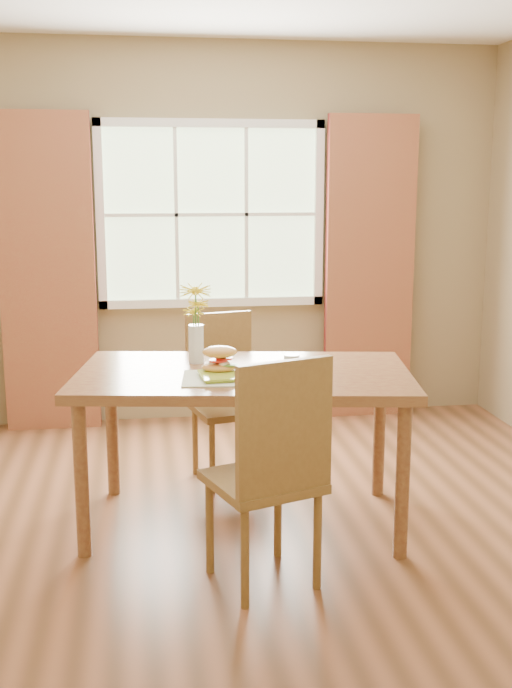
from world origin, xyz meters
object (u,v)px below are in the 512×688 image
object	(u,v)px
water_glass	(292,367)
croissant_sandwich	(220,359)
chair_near	(273,465)
dining_table	(244,387)
chair_far	(225,389)
flower_vase	(196,316)

from	to	relation	value
water_glass	croissant_sandwich	bearing A→B (deg)	165.14
chair_near	water_glass	size ratio (longest dim) A/B	9.23
dining_table	chair_near	size ratio (longest dim) A/B	1.71
chair_far	flower_vase	size ratio (longest dim) A/B	2.37
dining_table	water_glass	xyz separation A→B (m)	(0.21, -0.16, 0.14)
water_glass	flower_vase	distance (m)	0.61
water_glass	flower_vase	world-z (taller)	flower_vase
dining_table	croissant_sandwich	distance (m)	0.22
dining_table	chair_far	size ratio (longest dim) A/B	1.83
dining_table	chair_near	distance (m)	0.72
croissant_sandwich	water_glass	bearing A→B (deg)	-8.30
chair_near	water_glass	xyz separation A→B (m)	(0.18, 0.55, 0.29)
flower_vase	water_glass	bearing A→B (deg)	-41.73
chair_near	croissant_sandwich	size ratio (longest dim) A/B	5.54
chair_far	croissant_sandwich	size ratio (longest dim) A/B	5.19
croissant_sandwich	dining_table	bearing A→B (deg)	35.34
water_glass	flower_vase	xyz separation A→B (m)	(-0.43, 0.38, 0.19)
chair_far	croissant_sandwich	world-z (taller)	chair_far
water_glass	chair_near	bearing A→B (deg)	-108.62
chair_near	flower_vase	xyz separation A→B (m)	(-0.25, 0.93, 0.49)
chair_near	croissant_sandwich	bearing A→B (deg)	84.54
dining_table	flower_vase	size ratio (longest dim) A/B	4.33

